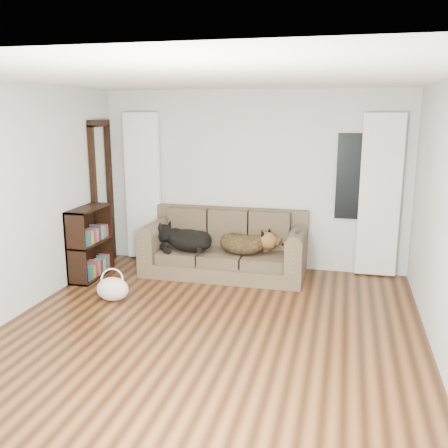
% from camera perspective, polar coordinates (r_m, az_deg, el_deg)
% --- Properties ---
extents(floor, '(5.00, 5.00, 0.00)m').
position_cam_1_polar(floor, '(5.38, -1.95, -12.49)').
color(floor, black).
rests_on(floor, ground).
extents(ceiling, '(5.00, 5.00, 0.00)m').
position_cam_1_polar(ceiling, '(4.87, -2.20, 16.33)').
color(ceiling, white).
rests_on(ceiling, ground).
extents(wall_back, '(4.50, 0.04, 2.60)m').
position_cam_1_polar(wall_back, '(7.37, 3.28, 5.02)').
color(wall_back, '#B7BBB6').
rests_on(wall_back, ground).
extents(wall_left, '(0.04, 5.00, 2.60)m').
position_cam_1_polar(wall_left, '(5.98, -23.30, 2.14)').
color(wall_left, '#B7BBB6').
rests_on(wall_left, ground).
extents(curtain_left, '(0.55, 0.08, 2.25)m').
position_cam_1_polar(curtain_left, '(7.81, -9.24, 4.20)').
color(curtain_left, white).
rests_on(curtain_left, ground).
extents(curtain_right, '(0.55, 0.08, 2.25)m').
position_cam_1_polar(curtain_right, '(7.21, 17.37, 3.06)').
color(curtain_right, white).
rests_on(curtain_right, ground).
extents(window_pane, '(0.50, 0.03, 1.20)m').
position_cam_1_polar(window_pane, '(7.20, 14.70, 5.24)').
color(window_pane, black).
rests_on(window_pane, wall_back).
extents(door_casing, '(0.07, 0.60, 2.10)m').
position_cam_1_polar(door_casing, '(7.70, -13.72, 3.13)').
color(door_casing, black).
rests_on(door_casing, ground).
extents(sofa, '(2.28, 0.99, 0.93)m').
position_cam_1_polar(sofa, '(7.10, -0.00, -2.27)').
color(sofa, brown).
rests_on(sofa, floor).
extents(dog_black_lab, '(0.88, 0.78, 0.31)m').
position_cam_1_polar(dog_black_lab, '(7.14, -4.32, -1.98)').
color(dog_black_lab, black).
rests_on(dog_black_lab, sofa).
extents(dog_shepherd, '(0.79, 0.66, 0.30)m').
position_cam_1_polar(dog_shepherd, '(6.95, 2.36, -2.26)').
color(dog_shepherd, black).
rests_on(dog_shepherd, sofa).
extents(tv_remote, '(0.07, 0.19, 0.02)m').
position_cam_1_polar(tv_remote, '(6.70, 8.43, -0.85)').
color(tv_remote, black).
rests_on(tv_remote, sofa).
extents(tote_bag, '(0.42, 0.33, 0.29)m').
position_cam_1_polar(tote_bag, '(6.36, -12.62, -7.16)').
color(tote_bag, silver).
rests_on(tote_bag, floor).
extents(bookshelf, '(0.34, 0.81, 1.00)m').
position_cam_1_polar(bookshelf, '(7.21, -15.05, -2.07)').
color(bookshelf, black).
rests_on(bookshelf, floor).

